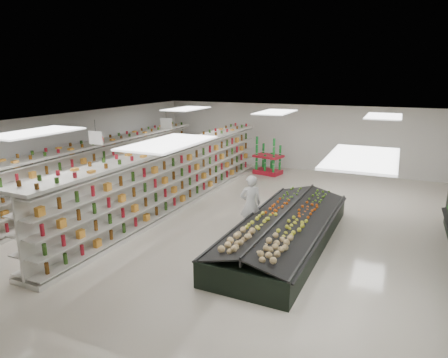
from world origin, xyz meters
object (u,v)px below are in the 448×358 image
at_px(gondola_left, 104,170).
at_px(gondola_center, 175,178).
at_px(soda_endcap, 268,158).
at_px(shopper_background, 179,166).
at_px(produce_island, 285,229).
at_px(shopper_main, 250,204).

height_order(gondola_left, gondola_center, gondola_center).
xyz_separation_m(soda_endcap, shopper_background, (-2.71, -3.69, 0.11)).
relative_size(gondola_center, produce_island, 1.99).
xyz_separation_m(gondola_left, gondola_center, (3.24, -0.08, 0.04)).
distance_m(gondola_left, soda_endcap, 7.57).
relative_size(soda_endcap, shopper_main, 0.92).
bearing_deg(shopper_main, gondola_center, -57.01).
distance_m(gondola_left, shopper_main, 6.70).
height_order(gondola_center, soda_endcap, gondola_center).
bearing_deg(gondola_center, produce_island, -19.50).
height_order(gondola_center, produce_island, gondola_center).
relative_size(shopper_main, shopper_background, 0.99).
height_order(shopper_main, shopper_background, shopper_background).
distance_m(soda_endcap, shopper_main, 7.42).
height_order(soda_endcap, shopper_main, shopper_main).
xyz_separation_m(gondola_center, shopper_background, (-1.13, 2.22, -0.12)).
bearing_deg(produce_island, gondola_center, 159.06).
bearing_deg(soda_endcap, gondola_center, -105.03).
xyz_separation_m(gondola_left, produce_island, (7.73, -1.80, -0.55)).
distance_m(gondola_center, shopper_main, 3.57).
relative_size(gondola_left, gondola_center, 0.96).
bearing_deg(soda_endcap, shopper_background, -126.31).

